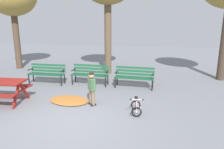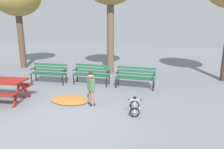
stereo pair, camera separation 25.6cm
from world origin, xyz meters
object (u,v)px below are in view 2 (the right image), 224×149
(park_bench_right, at_px, (135,76))
(child_standing, at_px, (91,85))
(park_bench_left, at_px, (92,73))
(park_bench_far_left, at_px, (49,72))
(kids_bicycle, at_px, (135,107))

(park_bench_right, xyz_separation_m, child_standing, (-1.23, -2.14, 0.15))
(park_bench_left, bearing_deg, child_standing, -73.51)
(park_bench_far_left, relative_size, park_bench_right, 0.99)
(park_bench_left, xyz_separation_m, kids_bicycle, (2.13, -2.67, -0.31))
(park_bench_far_left, bearing_deg, child_standing, -38.99)
(park_bench_far_left, relative_size, park_bench_left, 0.99)
(park_bench_left, height_order, park_bench_right, same)
(park_bench_left, xyz_separation_m, park_bench_right, (1.90, -0.13, 0.00))
(park_bench_left, distance_m, kids_bicycle, 3.43)
(park_bench_left, relative_size, park_bench_right, 1.00)
(park_bench_left, bearing_deg, park_bench_right, -3.94)
(park_bench_right, distance_m, child_standing, 2.47)
(park_bench_left, height_order, kids_bicycle, park_bench_left)
(child_standing, xyz_separation_m, kids_bicycle, (1.46, -0.40, -0.46))
(child_standing, bearing_deg, park_bench_left, 106.49)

